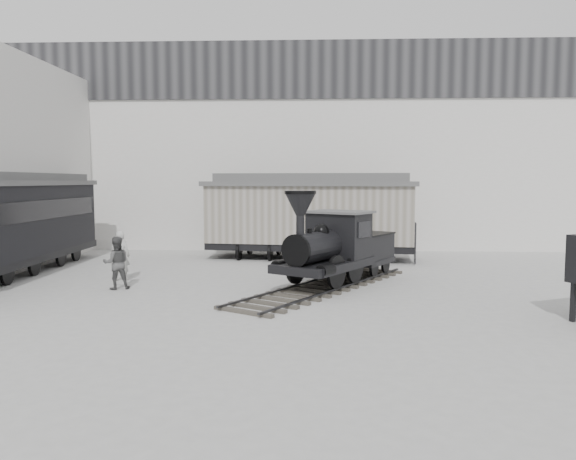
{
  "coord_description": "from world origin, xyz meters",
  "views": [
    {
      "loc": [
        0.81,
        -16.02,
        3.72
      ],
      "look_at": [
        0.01,
        3.62,
        2.0
      ],
      "focal_mm": 35.0,
      "sensor_mm": 36.0,
      "label": 1
    }
  ],
  "objects_px": {
    "locomotive": "(334,251)",
    "boxcar": "(310,214)",
    "visitor_a": "(120,256)",
    "visitor_b": "(116,263)"
  },
  "relations": [
    {
      "from": "locomotive",
      "to": "visitor_b",
      "type": "bearing_deg",
      "value": -140.47
    },
    {
      "from": "locomotive",
      "to": "visitor_a",
      "type": "bearing_deg",
      "value": -152.49
    },
    {
      "from": "locomotive",
      "to": "visitor_a",
      "type": "xyz_separation_m",
      "value": [
        -7.92,
        0.6,
        -0.29
      ]
    },
    {
      "from": "locomotive",
      "to": "boxcar",
      "type": "relative_size",
      "value": 0.88
    },
    {
      "from": "boxcar",
      "to": "visitor_b",
      "type": "relative_size",
      "value": 5.65
    },
    {
      "from": "boxcar",
      "to": "visitor_a",
      "type": "relative_size",
      "value": 5.48
    },
    {
      "from": "boxcar",
      "to": "visitor_a",
      "type": "xyz_separation_m",
      "value": [
        -7.05,
        -6.26,
        -1.2
      ]
    },
    {
      "from": "locomotive",
      "to": "visitor_b",
      "type": "relative_size",
      "value": 4.97
    },
    {
      "from": "visitor_a",
      "to": "locomotive",
      "type": "bearing_deg",
      "value": 166.77
    },
    {
      "from": "visitor_a",
      "to": "visitor_b",
      "type": "distance_m",
      "value": 1.66
    }
  ]
}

